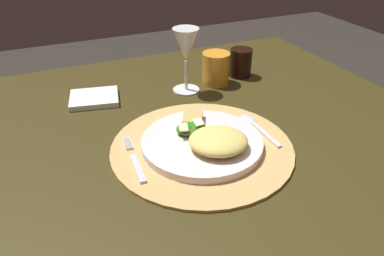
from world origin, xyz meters
name	(u,v)px	position (x,y,z in m)	size (l,w,h in m)	color
dining_table	(190,181)	(0.00, 0.00, 0.60)	(1.15, 1.03, 0.71)	#352D11
placemat	(202,147)	(0.01, -0.04, 0.71)	(0.37, 0.37, 0.01)	tan
dinner_plate	(202,143)	(0.01, -0.04, 0.72)	(0.24, 0.24, 0.02)	silver
pasta_serving	(218,141)	(0.03, -0.08, 0.75)	(0.11, 0.10, 0.03)	#E0C965
salad_greens	(190,127)	(0.00, 0.00, 0.74)	(0.07, 0.06, 0.03)	#2D7D11
bread_piece	(193,119)	(0.02, 0.03, 0.74)	(0.06, 0.04, 0.02)	tan
fork	(135,160)	(-0.13, -0.03, 0.72)	(0.02, 0.15, 0.00)	silver
spoon	(254,124)	(0.15, -0.01, 0.72)	(0.03, 0.14, 0.01)	silver
napkin	(94,98)	(-0.15, 0.26, 0.72)	(0.12, 0.10, 0.01)	white
wine_glass	(186,48)	(0.09, 0.22, 0.83)	(0.07, 0.07, 0.17)	silver
amber_tumbler	(216,68)	(0.18, 0.23, 0.75)	(0.07, 0.07, 0.09)	orange
dark_tumbler	(241,63)	(0.26, 0.25, 0.75)	(0.06, 0.06, 0.08)	black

